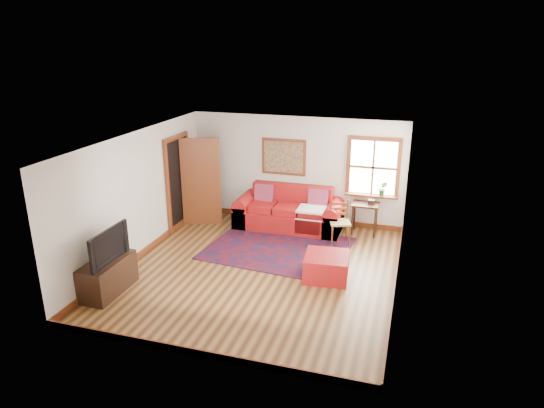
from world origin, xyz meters
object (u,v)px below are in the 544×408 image
(red_leather_sofa, at_px, (289,214))
(red_ottoman, at_px, (326,266))
(media_cabinet, at_px, (108,276))
(side_table, at_px, (365,209))
(ladder_back_chair, at_px, (340,220))

(red_leather_sofa, xyz_separation_m, red_ottoman, (1.29, -2.21, -0.09))
(red_leather_sofa, height_order, media_cabinet, red_leather_sofa)
(side_table, distance_m, media_cabinet, 5.55)
(red_ottoman, relative_size, media_cabinet, 0.72)
(red_ottoman, xyz_separation_m, media_cabinet, (-3.50, -1.61, 0.08))
(side_table, height_order, media_cabinet, side_table)
(red_ottoman, height_order, side_table, side_table)
(side_table, relative_size, ladder_back_chair, 0.78)
(red_ottoman, bearing_deg, side_table, 74.32)
(media_cabinet, bearing_deg, ladder_back_chair, 44.09)
(red_ottoman, relative_size, ladder_back_chair, 0.86)
(red_leather_sofa, height_order, side_table, red_leather_sofa)
(ladder_back_chair, xyz_separation_m, media_cabinet, (-3.44, -3.33, -0.19))
(red_leather_sofa, distance_m, side_table, 1.73)
(red_leather_sofa, xyz_separation_m, media_cabinet, (-2.20, -3.81, -0.01))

